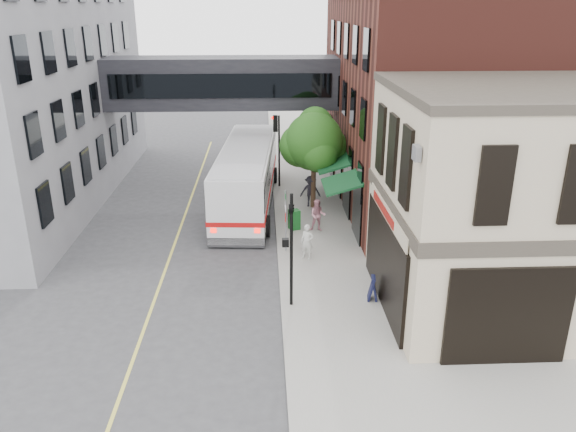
{
  "coord_description": "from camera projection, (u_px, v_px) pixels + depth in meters",
  "views": [
    {
      "loc": [
        -0.59,
        -17.01,
        11.03
      ],
      "look_at": [
        0.38,
        4.3,
        2.92
      ],
      "focal_mm": 35.0,
      "sensor_mm": 36.0,
      "label": 1
    }
  ],
  "objects": [
    {
      "name": "pedestrian_a",
      "position": [
        307.0,
        242.0,
        25.31
      ],
      "size": [
        0.69,
        0.59,
        1.61
      ],
      "primitive_type": "imported",
      "rotation": [
        0.0,
        0.0,
        -0.4
      ],
      "color": "beige",
      "rests_on": "sidewalk_main"
    },
    {
      "name": "bus",
      "position": [
        247.0,
        174.0,
        32.03
      ],
      "size": [
        3.72,
        12.78,
        3.4
      ],
      "color": "silver",
      "rests_on": "ground"
    },
    {
      "name": "newspaper_box",
      "position": [
        294.0,
        220.0,
        28.69
      ],
      "size": [
        0.64,
        0.61,
        1.03
      ],
      "primitive_type": "cube",
      "rotation": [
        0.0,
        0.0,
        0.36
      ],
      "color": "#14571E",
      "rests_on": "sidewalk_main"
    },
    {
      "name": "sandwich_board",
      "position": [
        373.0,
        288.0,
        21.86
      ],
      "size": [
        0.43,
        0.59,
        0.96
      ],
      "primitive_type": "cube",
      "rotation": [
        0.0,
        0.0,
        -0.16
      ],
      "color": "black",
      "rests_on": "sidewalk_main"
    },
    {
      "name": "street_sign_pole",
      "position": [
        286.0,
        215.0,
        25.69
      ],
      "size": [
        0.08,
        0.75,
        3.0
      ],
      "color": "gray",
      "rests_on": "sidewalk_main"
    },
    {
      "name": "traffic_signal_far",
      "position": [
        277.0,
        137.0,
        34.53
      ],
      "size": [
        0.53,
        0.28,
        4.5
      ],
      "color": "black",
      "rests_on": "sidewalk_main"
    },
    {
      "name": "sidewalk_main",
      "position": [
        308.0,
        202.0,
        32.96
      ],
      "size": [
        4.0,
        60.0,
        0.15
      ],
      "primitive_type": "cube",
      "color": "gray",
      "rests_on": "ground"
    },
    {
      "name": "brick_building",
      "position": [
        449.0,
        79.0,
        31.77
      ],
      "size": [
        13.76,
        18.0,
        14.0
      ],
      "color": "#4D1E18",
      "rests_on": "ground"
    },
    {
      "name": "corner_building",
      "position": [
        525.0,
        202.0,
        20.58
      ],
      "size": [
        10.19,
        8.12,
        8.45
      ],
      "color": "#BCA98F",
      "rests_on": "ground"
    },
    {
      "name": "traffic_signal_near",
      "position": [
        291.0,
        237.0,
        20.65
      ],
      "size": [
        0.44,
        0.22,
        4.6
      ],
      "color": "black",
      "rests_on": "sidewalk_main"
    },
    {
      "name": "pedestrian_b",
      "position": [
        318.0,
        215.0,
        28.37
      ],
      "size": [
        0.89,
        0.74,
        1.67
      ],
      "primitive_type": "imported",
      "rotation": [
        0.0,
        0.0,
        -0.14
      ],
      "color": "#CB8393",
      "rests_on": "sidewalk_main"
    },
    {
      "name": "skyway_bridge",
      "position": [
        223.0,
        83.0,
        34.2
      ],
      "size": [
        14.0,
        3.18,
        3.0
      ],
      "color": "black",
      "rests_on": "ground"
    },
    {
      "name": "pedestrian_c",
      "position": [
        310.0,
        191.0,
        31.81
      ],
      "size": [
        1.22,
        0.78,
        1.8
      ],
      "primitive_type": "imported",
      "rotation": [
        0.0,
        0.0,
        -0.1
      ],
      "color": "black",
      "rests_on": "sidewalk_main"
    },
    {
      "name": "street_tree",
      "position": [
        314.0,
        141.0,
        30.87
      ],
      "size": [
        3.8,
        3.2,
        5.6
      ],
      "color": "#382619",
      "rests_on": "sidewalk_main"
    },
    {
      "name": "lane_marking",
      "position": [
        179.0,
        231.0,
        28.95
      ],
      "size": [
        0.12,
        40.0,
        0.01
      ],
      "primitive_type": "cube",
      "color": "#D8CC4C",
      "rests_on": "ground"
    },
    {
      "name": "ground",
      "position": [
        283.0,
        336.0,
        19.83
      ],
      "size": [
        120.0,
        120.0,
        0.0
      ],
      "primitive_type": "plane",
      "color": "#38383A",
      "rests_on": "ground"
    }
  ]
}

